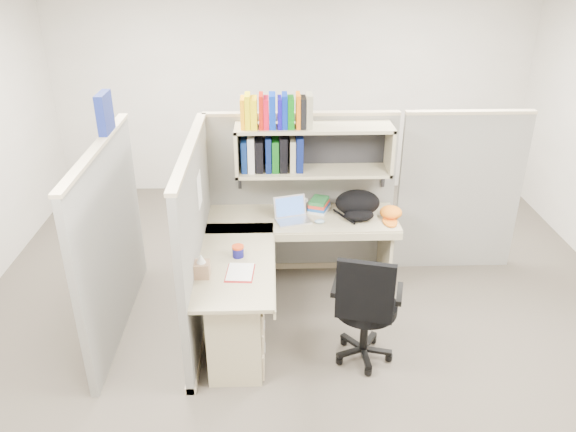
{
  "coord_description": "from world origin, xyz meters",
  "views": [
    {
      "loc": [
        -0.28,
        -4.06,
        3.01
      ],
      "look_at": [
        -0.14,
        0.25,
        0.9
      ],
      "focal_mm": 35.0,
      "sensor_mm": 36.0,
      "label": 1
    }
  ],
  "objects_px": {
    "laptop": "(293,211)",
    "backpack": "(358,205)",
    "snack_canister": "(238,251)",
    "desk": "(257,297)",
    "task_chair": "(364,324)"
  },
  "relations": [
    {
      "from": "desk",
      "to": "snack_canister",
      "type": "bearing_deg",
      "value": 133.33
    },
    {
      "from": "laptop",
      "to": "snack_canister",
      "type": "xyz_separation_m",
      "value": [
        -0.47,
        -0.62,
        -0.06
      ]
    },
    {
      "from": "laptop",
      "to": "snack_canister",
      "type": "height_order",
      "value": "laptop"
    },
    {
      "from": "laptop",
      "to": "task_chair",
      "type": "xyz_separation_m",
      "value": [
        0.51,
        -1.05,
        -0.48
      ]
    },
    {
      "from": "backpack",
      "to": "laptop",
      "type": "bearing_deg",
      "value": 174.66
    },
    {
      "from": "laptop",
      "to": "backpack",
      "type": "xyz_separation_m",
      "value": [
        0.6,
        0.07,
        0.01
      ]
    },
    {
      "from": "desk",
      "to": "task_chair",
      "type": "bearing_deg",
      "value": -18.41
    },
    {
      "from": "backpack",
      "to": "snack_canister",
      "type": "relative_size",
      "value": 4.22
    },
    {
      "from": "desk",
      "to": "backpack",
      "type": "xyz_separation_m",
      "value": [
        0.92,
        0.84,
        0.41
      ]
    },
    {
      "from": "laptop",
      "to": "backpack",
      "type": "distance_m",
      "value": 0.6
    },
    {
      "from": "laptop",
      "to": "desk",
      "type": "bearing_deg",
      "value": -128.01
    },
    {
      "from": "laptop",
      "to": "snack_canister",
      "type": "bearing_deg",
      "value": -142.81
    },
    {
      "from": "task_chair",
      "to": "desk",
      "type": "bearing_deg",
      "value": 161.59
    },
    {
      "from": "backpack",
      "to": "task_chair",
      "type": "distance_m",
      "value": 1.23
    },
    {
      "from": "desk",
      "to": "backpack",
      "type": "distance_m",
      "value": 1.31
    }
  ]
}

